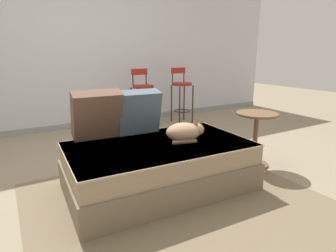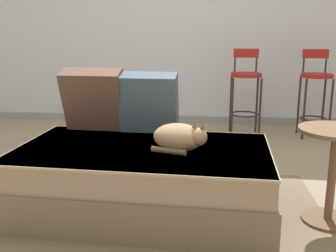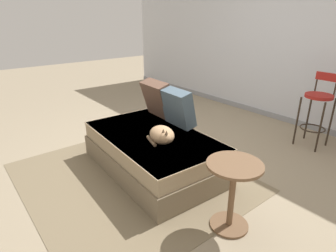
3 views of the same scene
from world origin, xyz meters
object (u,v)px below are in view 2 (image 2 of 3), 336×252
(couch, at_px, (144,178))
(throw_pillow_middle, at_px, (148,103))
(bar_stool_by_doorway, at_px, (316,87))
(cat, at_px, (180,137))
(throw_pillow_corner, at_px, (94,99))
(bar_stool_near_window, at_px, (246,86))
(side_table, at_px, (333,162))

(couch, xyz_separation_m, throw_pillow_middle, (-0.02, 0.39, 0.43))
(couch, relative_size, bar_stool_by_doorway, 1.74)
(throw_pillow_middle, height_order, cat, throw_pillow_middle)
(throw_pillow_corner, xyz_separation_m, bar_stool_near_window, (1.25, 1.64, -0.10))
(throw_pillow_middle, relative_size, bar_stool_by_doorway, 0.46)
(bar_stool_by_doorway, distance_m, side_table, 2.15)
(couch, distance_m, throw_pillow_middle, 0.58)
(bar_stool_near_window, bearing_deg, bar_stool_by_doorway, 0.04)
(throw_pillow_corner, distance_m, bar_stool_near_window, 2.07)
(bar_stool_near_window, xyz_separation_m, bar_stool_by_doorway, (0.76, 0.00, 0.00))
(bar_stool_near_window, bearing_deg, side_table, -80.76)
(throw_pillow_corner, bearing_deg, throw_pillow_middle, -2.86)
(throw_pillow_middle, distance_m, bar_stool_near_window, 1.86)
(throw_pillow_corner, bearing_deg, bar_stool_near_window, 52.65)
(couch, height_order, bar_stool_near_window, bar_stool_near_window)
(throw_pillow_middle, bearing_deg, side_table, -20.49)
(throw_pillow_middle, height_order, bar_stool_near_window, bar_stool_near_window)
(couch, height_order, throw_pillow_middle, throw_pillow_middle)
(throw_pillow_corner, height_order, cat, throw_pillow_corner)
(throw_pillow_middle, bearing_deg, cat, -59.07)
(throw_pillow_corner, height_order, throw_pillow_middle, throw_pillow_corner)
(throw_pillow_corner, bearing_deg, side_table, -16.22)
(throw_pillow_corner, bearing_deg, couch, -43.37)
(throw_pillow_corner, distance_m, throw_pillow_middle, 0.41)
(couch, height_order, bar_stool_by_doorway, bar_stool_by_doorway)
(side_table, bearing_deg, bar_stool_by_doorway, 78.84)
(cat, xyz_separation_m, bar_stool_by_doorway, (1.34, 2.10, 0.05))
(throw_pillow_corner, xyz_separation_m, cat, (0.67, -0.46, -0.15))
(throw_pillow_corner, relative_size, throw_pillow_middle, 1.06)
(throw_pillow_corner, bearing_deg, bar_stool_by_doorway, 39.24)
(couch, xyz_separation_m, throw_pillow_corner, (-0.43, 0.41, 0.44))
(cat, height_order, bar_stool_near_window, bar_stool_near_window)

